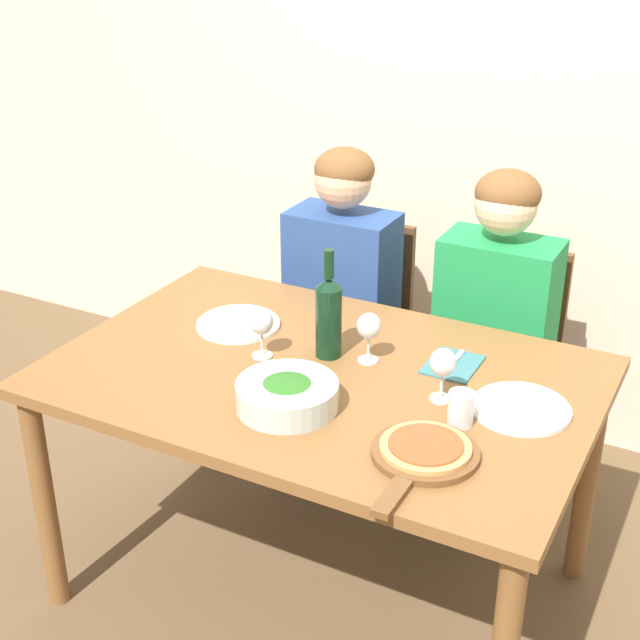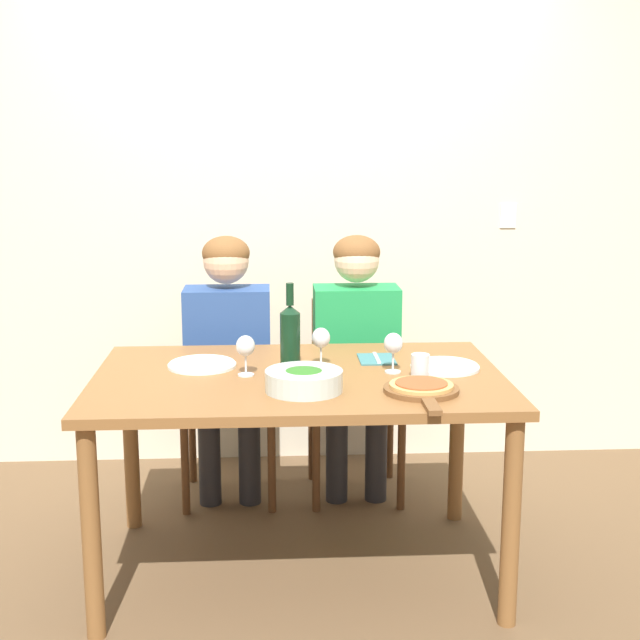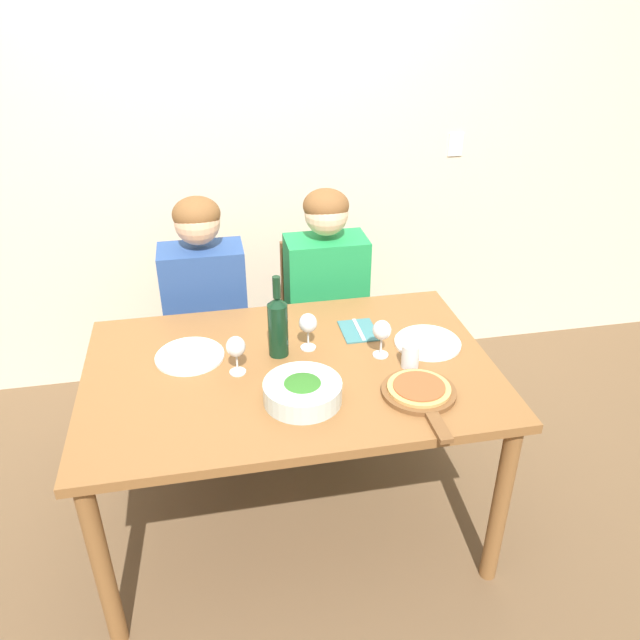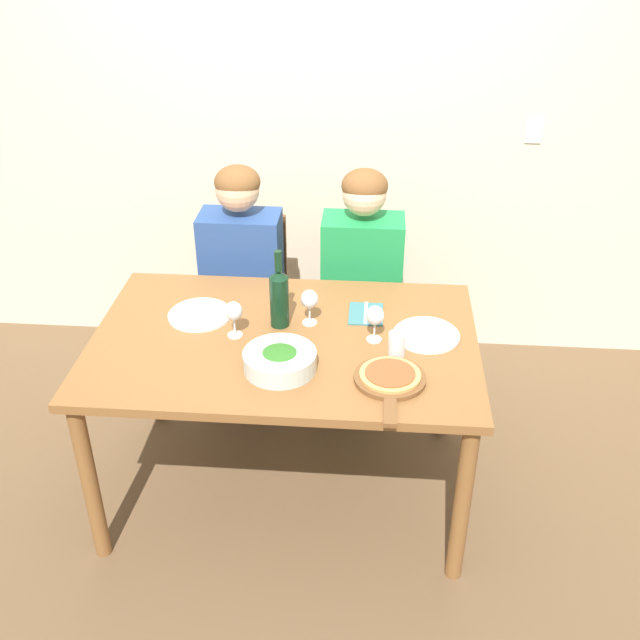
# 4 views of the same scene
# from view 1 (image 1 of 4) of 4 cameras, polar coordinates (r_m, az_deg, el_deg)

# --- Properties ---
(ground_plane) EXTENTS (40.00, 40.00, 0.00)m
(ground_plane) POSITION_cam_1_polar(r_m,az_deg,el_deg) (2.96, 0.09, -16.60)
(ground_plane) COLOR brown
(back_wall) EXTENTS (10.00, 0.06, 2.70)m
(back_wall) POSITION_cam_1_polar(r_m,az_deg,el_deg) (3.44, 10.35, 14.44)
(back_wall) COLOR beige
(back_wall) RESTS_ON ground
(dining_table) EXTENTS (1.51, 0.99, 0.78)m
(dining_table) POSITION_cam_1_polar(r_m,az_deg,el_deg) (2.55, 0.10, -5.05)
(dining_table) COLOR brown
(dining_table) RESTS_ON ground
(chair_left) EXTENTS (0.42, 0.42, 0.89)m
(chair_left) POSITION_cam_1_polar(r_m,az_deg,el_deg) (3.40, 2.07, -0.72)
(chair_left) COLOR brown
(chair_left) RESTS_ON ground
(chair_right) EXTENTS (0.42, 0.42, 0.89)m
(chair_right) POSITION_cam_1_polar(r_m,az_deg,el_deg) (3.23, 11.33, -2.83)
(chair_right) COLOR brown
(chair_right) RESTS_ON ground
(person_woman) EXTENTS (0.47, 0.51, 1.22)m
(person_woman) POSITION_cam_1_polar(r_m,az_deg,el_deg) (3.21, 1.28, 2.47)
(person_woman) COLOR #28282D
(person_woman) RESTS_ON ground
(person_man) EXTENTS (0.47, 0.51, 1.22)m
(person_man) POSITION_cam_1_polar(r_m,az_deg,el_deg) (3.02, 11.11, 0.42)
(person_man) COLOR #28282D
(person_man) RESTS_ON ground
(wine_bottle) EXTENTS (0.08, 0.08, 0.33)m
(wine_bottle) POSITION_cam_1_polar(r_m,az_deg,el_deg) (2.54, 0.56, 0.33)
(wine_bottle) COLOR black
(wine_bottle) RESTS_ON dining_table
(broccoli_bowl) EXTENTS (0.27, 0.27, 0.08)m
(broccoli_bowl) POSITION_cam_1_polar(r_m,az_deg,el_deg) (2.32, -2.12, -4.80)
(broccoli_bowl) COLOR silver
(broccoli_bowl) RESTS_ON dining_table
(dinner_plate_left) EXTENTS (0.26, 0.26, 0.02)m
(dinner_plate_left) POSITION_cam_1_polar(r_m,az_deg,el_deg) (2.78, -5.26, -0.22)
(dinner_plate_left) COLOR white
(dinner_plate_left) RESTS_ON dining_table
(dinner_plate_right) EXTENTS (0.26, 0.26, 0.02)m
(dinner_plate_right) POSITION_cam_1_polar(r_m,az_deg,el_deg) (2.38, 12.73, -5.50)
(dinner_plate_right) COLOR white
(dinner_plate_right) RESTS_ON dining_table
(pizza_on_board) EXTENTS (0.26, 0.40, 0.04)m
(pizza_on_board) POSITION_cam_1_polar(r_m,az_deg,el_deg) (2.15, 6.66, -8.42)
(pizza_on_board) COLOR brown
(pizza_on_board) RESTS_ON dining_table
(wine_glass_left) EXTENTS (0.07, 0.07, 0.15)m
(wine_glass_left) POSITION_cam_1_polar(r_m,az_deg,el_deg) (2.54, -3.81, -0.29)
(wine_glass_left) COLOR silver
(wine_glass_left) RESTS_ON dining_table
(wine_glass_right) EXTENTS (0.07, 0.07, 0.15)m
(wine_glass_right) POSITION_cam_1_polar(r_m,az_deg,el_deg) (2.35, 7.86, -2.86)
(wine_glass_right) COLOR silver
(wine_glass_right) RESTS_ON dining_table
(wine_glass_centre) EXTENTS (0.07, 0.07, 0.15)m
(wine_glass_centre) POSITION_cam_1_polar(r_m,az_deg,el_deg) (2.52, 3.14, -0.54)
(wine_glass_centre) COLOR silver
(wine_glass_centre) RESTS_ON dining_table
(water_tumbler) EXTENTS (0.07, 0.07, 0.09)m
(water_tumbler) POSITION_cam_1_polar(r_m,az_deg,el_deg) (2.28, 9.00, -5.62)
(water_tumbler) COLOR silver
(water_tumbler) RESTS_ON dining_table
(fork_on_napkin) EXTENTS (0.14, 0.18, 0.01)m
(fork_on_napkin) POSITION_cam_1_polar(r_m,az_deg,el_deg) (2.57, 8.48, -2.84)
(fork_on_napkin) COLOR #387075
(fork_on_napkin) RESTS_ON dining_table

